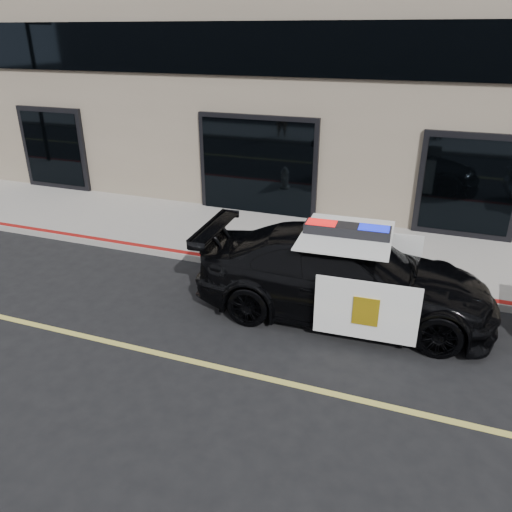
% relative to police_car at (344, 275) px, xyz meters
% --- Properties ---
extents(ground, '(120.00, 120.00, 0.00)m').
position_rel_police_car_xyz_m(ground, '(-2.37, -2.38, -0.80)').
color(ground, black).
rests_on(ground, ground).
extents(sidewalk_n, '(60.00, 3.50, 0.15)m').
position_rel_police_car_xyz_m(sidewalk_n, '(-2.37, 2.87, -0.73)').
color(sidewalk_n, gray).
rests_on(sidewalk_n, ground).
extents(police_car, '(2.81, 5.67, 1.79)m').
position_rel_police_car_xyz_m(police_car, '(0.00, 0.00, 0.00)').
color(police_car, black).
rests_on(police_car, ground).
extents(fire_hydrant, '(0.32, 0.45, 0.71)m').
position_rel_police_car_xyz_m(fire_hydrant, '(-3.32, 1.86, -0.32)').
color(fire_hydrant, white).
rests_on(fire_hydrant, sidewalk_n).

